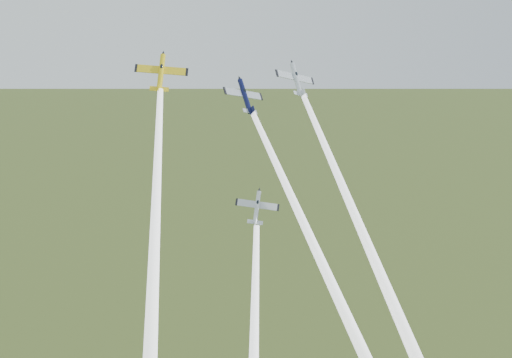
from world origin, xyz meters
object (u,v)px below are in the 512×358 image
(plane_navy, at_px, (245,96))
(plane_yellow, at_px, (161,73))
(plane_silver_right, at_px, (296,79))
(plane_silver_low, at_px, (257,207))

(plane_navy, bearing_deg, plane_yellow, 152.38)
(plane_yellow, relative_size, plane_navy, 1.03)
(plane_silver_right, bearing_deg, plane_yellow, 168.85)
(plane_silver_low, bearing_deg, plane_silver_right, 67.00)
(plane_yellow, relative_size, plane_silver_low, 1.21)
(plane_silver_right, height_order, plane_silver_low, plane_silver_right)
(plane_navy, xyz_separation_m, plane_silver_right, (10.49, 3.85, 2.11))
(plane_navy, relative_size, plane_silver_right, 0.98)
(plane_yellow, bearing_deg, plane_silver_right, 20.54)
(plane_yellow, height_order, plane_silver_low, plane_yellow)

